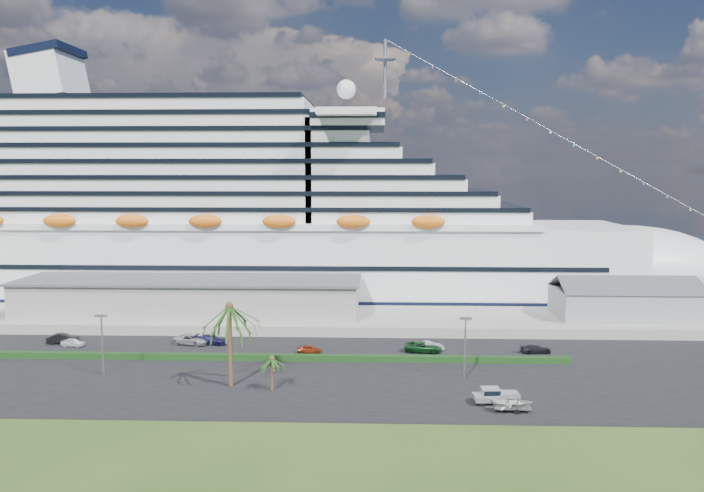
{
  "coord_description": "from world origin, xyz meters",
  "views": [
    {
      "loc": [
        8.44,
        -79.8,
        27.32
      ],
      "look_at": [
        4.43,
        30.0,
        15.22
      ],
      "focal_mm": 35.0,
      "sensor_mm": 36.0,
      "label": 1
    }
  ],
  "objects_px": {
    "parked_car_3": "(211,340)",
    "pickup_truck": "(495,395)",
    "cruise_ship": "(235,221)",
    "boat_trailer": "(512,403)"
  },
  "relations": [
    {
      "from": "parked_car_3",
      "to": "pickup_truck",
      "type": "bearing_deg",
      "value": -113.53
    },
    {
      "from": "cruise_ship",
      "to": "parked_car_3",
      "type": "bearing_deg",
      "value": -84.25
    },
    {
      "from": "pickup_truck",
      "to": "boat_trailer",
      "type": "bearing_deg",
      "value": -61.25
    },
    {
      "from": "parked_car_3",
      "to": "pickup_truck",
      "type": "relative_size",
      "value": 0.95
    },
    {
      "from": "cruise_ship",
      "to": "boat_trailer",
      "type": "bearing_deg",
      "value": -56.29
    },
    {
      "from": "parked_car_3",
      "to": "boat_trailer",
      "type": "height_order",
      "value": "boat_trailer"
    },
    {
      "from": "cruise_ship",
      "to": "pickup_truck",
      "type": "relative_size",
      "value": 35.19
    },
    {
      "from": "parked_car_3",
      "to": "pickup_truck",
      "type": "distance_m",
      "value": 47.8
    },
    {
      "from": "boat_trailer",
      "to": "pickup_truck",
      "type": "bearing_deg",
      "value": 118.75
    },
    {
      "from": "pickup_truck",
      "to": "boat_trailer",
      "type": "relative_size",
      "value": 1.04
    }
  ]
}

